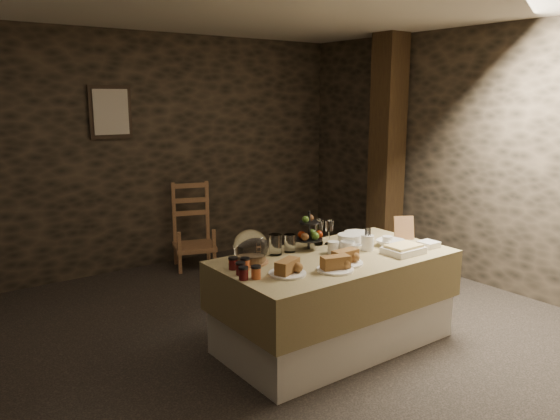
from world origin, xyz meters
TOP-DOWN VIEW (x-y plane):
  - ground_plane at (0.00, 0.00)m, footprint 5.50×5.00m
  - room_shell at (0.00, 0.00)m, footprint 5.52×5.02m
  - buffet_table at (0.56, -0.29)m, footprint 1.82×0.97m
  - chair at (0.60, 2.18)m, footprint 0.56×0.54m
  - timber_column at (2.55, 1.06)m, footprint 0.30×0.30m
  - framed_picture at (-0.15, 2.47)m, footprint 0.45×0.04m
  - plate_stack_a at (0.83, -0.16)m, footprint 0.19×0.19m
  - plate_stack_b at (0.98, -0.08)m, footprint 0.20×0.20m
  - cutlery_holder at (0.87, -0.32)m, footprint 0.10×0.10m
  - cup_a at (0.67, -0.30)m, footprint 0.14×0.14m
  - cup_b at (0.70, -0.37)m, footprint 0.12×0.12m
  - mug_c at (0.59, -0.23)m, footprint 0.09×0.09m
  - mug_d at (1.06, -0.35)m, footprint 0.08×0.08m
  - bowl at (1.11, -0.34)m, footprint 0.26×0.26m
  - cake_dome at (-0.06, -0.06)m, footprint 0.26×0.26m
  - fruit_stand at (0.52, -0.03)m, footprint 0.22×0.22m
  - bread_platter_left at (-0.00, -0.43)m, footprint 0.26×0.26m
  - bread_platter_center at (0.32, -0.56)m, footprint 0.26×0.26m
  - bread_platter_right at (0.48, -0.48)m, footprint 0.26×0.26m
  - jam_jars at (-0.24, -0.25)m, footprint 0.18×0.32m
  - tart_dish at (1.03, -0.55)m, footprint 0.30×0.22m
  - square_dish at (1.34, -0.55)m, footprint 0.14×0.14m
  - menu_frame at (1.36, -0.26)m, footprint 0.18×0.14m
  - storage_jar_a at (0.21, 0.01)m, footprint 0.10×0.10m
  - storage_jar_b at (0.35, 0.00)m, footprint 0.09×0.09m

SIDE VIEW (x-z plane):
  - ground_plane at x=0.00m, z-range -0.01..0.01m
  - buffet_table at x=0.56m, z-range 0.05..0.77m
  - chair at x=0.60m, z-range 0.05..0.79m
  - square_dish at x=1.34m, z-range 0.72..0.76m
  - bowl at x=1.11m, z-range 0.72..0.77m
  - tart_dish at x=1.03m, z-range 0.72..0.79m
  - jam_jars at x=-0.24m, z-range 0.72..0.79m
  - bread_platter_left at x=0.00m, z-range 0.71..0.81m
  - bread_platter_center at x=0.32m, z-range 0.71..0.81m
  - bread_platter_right at x=0.48m, z-range 0.71..0.81m
  - cup_b at x=0.70m, z-range 0.72..0.80m
  - plate_stack_b at x=0.98m, z-range 0.72..0.80m
  - mug_d at x=1.06m, z-range 0.72..0.81m
  - mug_c at x=0.59m, z-range 0.72..0.81m
  - cup_a at x=0.67m, z-range 0.72..0.82m
  - plate_stack_a at x=0.83m, z-range 0.72..0.82m
  - cutlery_holder at x=0.87m, z-range 0.72..0.84m
  - storage_jar_b at x=0.35m, z-range 0.72..0.86m
  - storage_jar_a at x=0.21m, z-range 0.72..0.88m
  - menu_frame at x=1.36m, z-range 0.70..0.92m
  - cake_dome at x=-0.06m, z-range 0.69..0.95m
  - fruit_stand at x=0.52m, z-range 0.69..1.00m
  - timber_column at x=2.55m, z-range 0.00..2.60m
  - room_shell at x=0.00m, z-range 0.26..2.86m
  - framed_picture at x=-0.15m, z-range 1.47..2.02m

